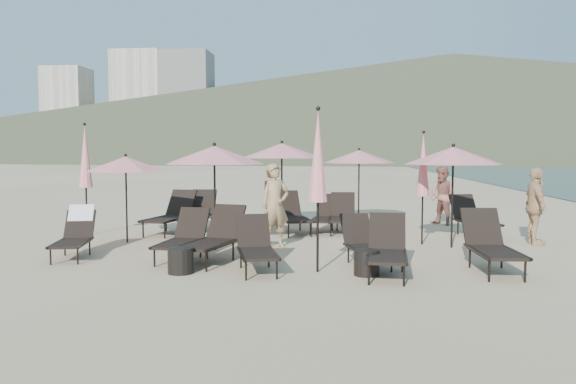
# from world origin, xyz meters

# --- Properties ---
(ground) EXTENTS (800.00, 800.00, 0.00)m
(ground) POSITION_xyz_m (0.00, 0.00, 0.00)
(ground) COLOR #D6BA8C
(ground) RESTS_ON ground
(volcanic_headland) EXTENTS (690.00, 690.00, 55.00)m
(volcanic_headland) POSITION_xyz_m (71.37, 302.62, 26.49)
(volcanic_headland) COLOR brown
(volcanic_headland) RESTS_ON ground
(hotel_skyline) EXTENTS (109.00, 82.00, 55.00)m
(hotel_skyline) POSITION_xyz_m (-93.62, 271.21, 24.18)
(hotel_skyline) COLOR beige
(hotel_skyline) RESTS_ON ground
(lounger_0) EXTENTS (0.88, 1.64, 0.97)m
(lounger_0) POSITION_xyz_m (-4.78, 0.67, 0.47)
(lounger_0) COLOR black
(lounger_0) RESTS_ON ground
(lounger_1) EXTENTS (0.75, 1.67, 0.93)m
(lounger_1) POSITION_xyz_m (-2.59, 0.59, 0.44)
(lounger_1) COLOR black
(lounger_1) RESTS_ON ground
(lounger_2) EXTENTS (1.07, 1.87, 1.01)m
(lounger_2) POSITION_xyz_m (-1.96, 0.41, 0.47)
(lounger_2) COLOR black
(lounger_2) RESTS_ON ground
(lounger_3) EXTENTS (0.98, 1.62, 0.87)m
(lounger_3) POSITION_xyz_m (0.83, 0.40, 0.41)
(lounger_3) COLOR black
(lounger_3) RESTS_ON ground
(lounger_4) EXTENTS (0.78, 1.73, 0.97)m
(lounger_4) POSITION_xyz_m (1.16, -0.42, 0.45)
(lounger_4) COLOR black
(lounger_4) RESTS_ON ground
(lounger_5) EXTENTS (0.76, 1.80, 1.02)m
(lounger_5) POSITION_xyz_m (2.96, 0.05, 0.48)
(lounger_5) COLOR black
(lounger_5) RESTS_ON ground
(lounger_6) EXTENTS (1.03, 1.94, 1.06)m
(lounger_6) POSITION_xyz_m (-3.89, 4.01, 0.50)
(lounger_6) COLOR black
(lounger_6) RESTS_ON ground
(lounger_7) EXTENTS (0.74, 1.82, 1.04)m
(lounger_7) POSITION_xyz_m (-3.29, 4.47, 0.48)
(lounger_7) COLOR black
(lounger_7) RESTS_ON ground
(lounger_8) EXTENTS (1.20, 1.91, 1.03)m
(lounger_8) POSITION_xyz_m (-0.84, 4.38, 0.48)
(lounger_8) COLOR black
(lounger_8) RESTS_ON ground
(lounger_9) EXTENTS (0.85, 1.70, 0.93)m
(lounger_9) POSITION_xyz_m (0.02, 4.65, 0.44)
(lounger_9) COLOR black
(lounger_9) RESTS_ON ground
(lounger_10) EXTENTS (0.68, 1.71, 0.98)m
(lounger_10) POSITION_xyz_m (0.44, 4.58, 0.46)
(lounger_10) COLOR black
(lounger_10) RESTS_ON ground
(lounger_11) EXTENTS (1.00, 1.79, 0.98)m
(lounger_11) POSITION_xyz_m (3.62, 4.22, 0.46)
(lounger_11) COLOR black
(lounger_11) RESTS_ON ground
(lounger_12) EXTENTS (0.99, 1.68, 0.91)m
(lounger_12) POSITION_xyz_m (-1.06, -0.27, 0.43)
(lounger_12) COLOR black
(lounger_12) RESTS_ON ground
(umbrella_open_0) EXTENTS (1.87, 1.87, 2.02)m
(umbrella_open_0) POSITION_xyz_m (-4.44, 2.49, 1.78)
(umbrella_open_0) COLOR black
(umbrella_open_0) RESTS_ON ground
(umbrella_open_1) EXTENTS (2.09, 2.09, 2.25)m
(umbrella_open_1) POSITION_xyz_m (-2.22, 1.66, 1.99)
(umbrella_open_1) COLOR black
(umbrella_open_1) RESTS_ON ground
(umbrella_open_2) EXTENTS (2.07, 2.07, 2.23)m
(umbrella_open_2) POSITION_xyz_m (2.77, 2.44, 1.97)
(umbrella_open_2) COLOR black
(umbrella_open_2) RESTS_ON ground
(umbrella_open_3) EXTENTS (2.19, 2.19, 2.36)m
(umbrella_open_3) POSITION_xyz_m (-1.18, 5.21, 2.09)
(umbrella_open_3) COLOR black
(umbrella_open_3) RESTS_ON ground
(umbrella_open_4) EXTENTS (2.02, 2.02, 2.18)m
(umbrella_open_4) POSITION_xyz_m (0.91, 6.43, 1.92)
(umbrella_open_4) COLOR black
(umbrella_open_4) RESTS_ON ground
(umbrella_closed_0) EXTENTS (0.33, 0.33, 2.81)m
(umbrella_closed_0) POSITION_xyz_m (0.00, -0.30, 1.96)
(umbrella_closed_0) COLOR black
(umbrella_closed_0) RESTS_ON ground
(umbrella_closed_1) EXTENTS (0.29, 0.29, 2.52)m
(umbrella_closed_1) POSITION_xyz_m (2.20, 2.81, 1.75)
(umbrella_closed_1) COLOR black
(umbrella_closed_1) RESTS_ON ground
(umbrella_closed_2) EXTENTS (0.32, 0.32, 2.77)m
(umbrella_closed_2) POSITION_xyz_m (-5.82, 3.41, 1.92)
(umbrella_closed_2) COLOR black
(umbrella_closed_2) RESTS_ON ground
(side_table_0) EXTENTS (0.44, 0.44, 0.43)m
(side_table_0) POSITION_xyz_m (-2.29, -0.63, 0.22)
(side_table_0) COLOR black
(side_table_0) RESTS_ON ground
(side_table_1) EXTENTS (0.42, 0.42, 0.43)m
(side_table_1) POSITION_xyz_m (0.83, -0.49, 0.21)
(side_table_1) COLOR black
(side_table_1) RESTS_ON ground
(beachgoer_a) EXTENTS (0.79, 0.71, 1.81)m
(beachgoer_a) POSITION_xyz_m (-1.01, 2.10, 0.90)
(beachgoer_a) COLOR #A38158
(beachgoer_a) RESTS_ON ground
(beachgoer_b) EXTENTS (0.99, 1.02, 1.65)m
(beachgoer_b) POSITION_xyz_m (3.25, 6.28, 0.83)
(beachgoer_b) COLOR #9D6051
(beachgoer_b) RESTS_ON ground
(beachgoer_c) EXTENTS (0.42, 1.01, 1.71)m
(beachgoer_c) POSITION_xyz_m (4.68, 2.99, 0.86)
(beachgoer_c) COLOR tan
(beachgoer_c) RESTS_ON ground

